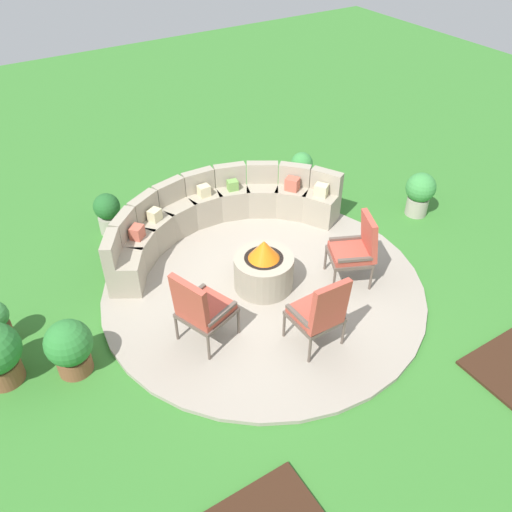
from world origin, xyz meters
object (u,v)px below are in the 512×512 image
fire_pit (264,268)px  potted_plant_0 (70,347)px  curved_stone_bench (215,214)px  lounge_chair_front_left (201,308)px  lounge_chair_front_right (320,312)px  lounge_chair_back_left (357,248)px  potted_plant_2 (302,165)px  potted_plant_3 (108,212)px  potted_plant_4 (420,192)px

fire_pit → potted_plant_0: bearing=-179.2°
curved_stone_bench → potted_plant_0: size_ratio=5.34×
lounge_chair_front_left → lounge_chair_front_right: 1.42m
lounge_chair_front_left → lounge_chair_back_left: 2.37m
potted_plant_2 → fire_pit: bearing=-135.6°
potted_plant_3 → potted_plant_4: bearing=-26.0°
lounge_chair_front_right → potted_plant_4: bearing=23.1°
fire_pit → potted_plant_0: (-2.70, -0.04, 0.03)m
potted_plant_0 → lounge_chair_front_left: bearing=-16.4°
potted_plant_0 → potted_plant_4: size_ratio=0.97×
lounge_chair_front_right → potted_plant_0: lounge_chair_front_right is taller
fire_pit → potted_plant_0: size_ratio=1.12×
lounge_chair_front_left → potted_plant_0: size_ratio=1.47×
lounge_chair_back_left → potted_plant_0: 3.90m
lounge_chair_front_right → potted_plant_2: 4.18m
lounge_chair_back_left → potted_plant_4: size_ratio=1.37×
potted_plant_0 → potted_plant_2: 5.43m
potted_plant_4 → lounge_chair_front_left: bearing=-170.8°
lounge_chair_front_right → potted_plant_3: bearing=107.2°
curved_stone_bench → lounge_chair_back_left: 2.35m
potted_plant_4 → lounge_chair_back_left: bearing=-159.1°
potted_plant_3 → lounge_chair_back_left: bearing=-50.3°
curved_stone_bench → lounge_chair_back_left: lounge_chair_back_left is taller
lounge_chair_front_right → potted_plant_2: (2.28, 3.49, -0.30)m
lounge_chair_front_right → potted_plant_2: lounge_chair_front_right is taller
curved_stone_bench → lounge_chair_front_right: bearing=-91.8°
potted_plant_0 → potted_plant_3: bearing=61.9°
lounge_chair_front_right → lounge_chair_back_left: (1.20, 0.74, -0.01)m
lounge_chair_front_right → lounge_chair_back_left: 1.41m
fire_pit → lounge_chair_front_right: size_ratio=0.77×
fire_pit → potted_plant_3: bearing=118.5°
lounge_chair_front_left → potted_plant_4: lounge_chair_front_left is taller
potted_plant_0 → potted_plant_4: potted_plant_4 is taller
potted_plant_0 → potted_plant_2: bearing=24.4°
curved_stone_bench → potted_plant_3: bearing=145.2°
lounge_chair_front_right → potted_plant_4: 3.62m
fire_pit → curved_stone_bench: bearing=88.0°
lounge_chair_front_right → curved_stone_bench: bearing=86.2°
lounge_chair_front_right → potted_plant_0: size_ratio=1.46×
lounge_chair_front_left → lounge_chair_back_left: bearing=68.4°
potted_plant_3 → potted_plant_4: (4.59, -2.24, 0.05)m
lounge_chair_front_right → lounge_chair_back_left: bearing=29.7°
fire_pit → potted_plant_4: 3.25m
lounge_chair_front_left → potted_plant_3: (-0.14, 2.96, -0.24)m
fire_pit → lounge_chair_front_right: lounge_chair_front_right is taller
fire_pit → curved_stone_bench: 1.51m
curved_stone_bench → potted_plant_2: curved_stone_bench is taller
curved_stone_bench → potted_plant_4: 3.43m
lounge_chair_back_left → potted_plant_2: lounge_chair_back_left is taller
lounge_chair_front_left → potted_plant_0: bearing=-126.4°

